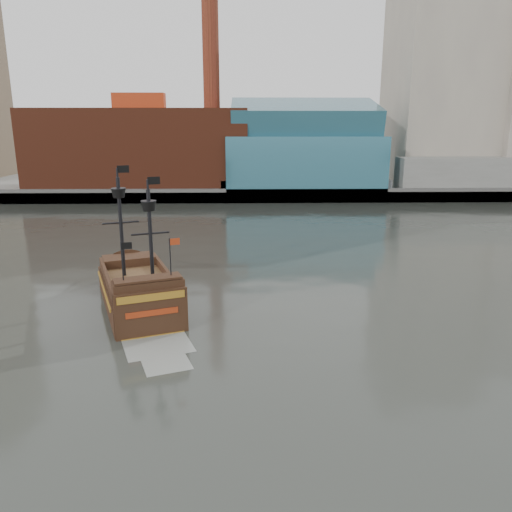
{
  "coord_description": "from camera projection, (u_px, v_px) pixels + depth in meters",
  "views": [
    {
      "loc": [
        -1.68,
        -29.73,
        14.31
      ],
      "look_at": [
        -0.76,
        8.94,
        4.0
      ],
      "focal_mm": 35.0,
      "sensor_mm": 36.0,
      "label": 1
    }
  ],
  "objects": [
    {
      "name": "ground",
      "position": [
        271.0,
        351.0,
        32.45
      ],
      "size": [
        400.0,
        400.0,
        0.0
      ],
      "primitive_type": "plane",
      "color": "black",
      "rests_on": "ground"
    },
    {
      "name": "seawall",
      "position": [
        253.0,
        196.0,
        92.49
      ],
      "size": [
        220.0,
        1.0,
        2.6
      ],
      "primitive_type": "cube",
      "color": "#4C4C49",
      "rests_on": "ground"
    },
    {
      "name": "promenade_far",
      "position": [
        251.0,
        180.0,
        121.06
      ],
      "size": [
        220.0,
        60.0,
        2.0
      ],
      "primitive_type": "cube",
      "color": "slate",
      "rests_on": "ground"
    },
    {
      "name": "pirate_ship",
      "position": [
        139.0,
        294.0,
        39.84
      ],
      "size": [
        9.95,
        16.64,
        11.96
      ],
      "rotation": [
        0.0,
        0.0,
        0.35
      ],
      "color": "black",
      "rests_on": "ground"
    },
    {
      "name": "skyline",
      "position": [
        275.0,
        74.0,
        107.93
      ],
      "size": [
        149.0,
        45.0,
        62.0
      ],
      "color": "brown",
      "rests_on": "promenade_far"
    }
  ]
}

